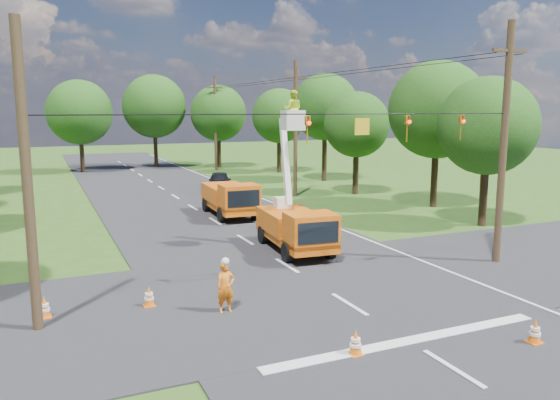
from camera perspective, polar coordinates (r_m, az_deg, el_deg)
name	(u,v)px	position (r m, az deg, el deg)	size (l,w,h in m)	color
ground	(193,208)	(36.68, -9.11, -0.83)	(140.00, 140.00, 0.00)	#2E4D17
road_main	(193,208)	(36.68, -9.11, -0.83)	(12.00, 100.00, 0.06)	black
road_cross	(321,288)	(20.30, 4.30, -9.13)	(56.00, 10.00, 0.07)	black
stop_bar	(409,342)	(16.22, 13.28, -14.27)	(9.00, 0.45, 0.02)	silver
edge_line	(270,202)	(38.47, -1.02, -0.24)	(0.12, 90.00, 0.02)	silver
bucket_truck	(296,218)	(24.88, 1.66, -1.92)	(2.68, 5.83, 7.32)	orange
second_truck	(231,198)	(33.31, -5.19, 0.21)	(2.58, 5.98, 2.20)	orange
ground_worker	(226,287)	(17.72, -5.69, -9.08)	(0.61, 0.40, 1.68)	orange
distant_car	(220,181)	(44.38, -6.30, 1.97)	(1.76, 4.36, 1.49)	black
traffic_cone_0	(356,343)	(15.05, 7.90, -14.54)	(0.38, 0.38, 0.71)	orange
traffic_cone_1	(535,331)	(17.13, 25.10, -12.33)	(0.38, 0.38, 0.71)	orange
traffic_cone_2	(298,238)	(26.33, 1.94, -3.96)	(0.38, 0.38, 0.71)	orange
traffic_cone_3	(285,230)	(27.88, 0.52, -3.21)	(0.38, 0.38, 0.71)	orange
traffic_cone_4	(149,296)	(18.79, -13.53, -9.76)	(0.38, 0.38, 0.71)	orange
traffic_cone_5	(45,307)	(18.82, -23.38, -10.27)	(0.38, 0.38, 0.71)	orange
traffic_cone_7	(278,208)	(34.05, -0.20, -0.89)	(0.38, 0.38, 0.71)	orange
pole_right_near	(504,143)	(24.50, 22.34, 5.57)	(1.80, 0.30, 10.00)	#4C3823
pole_right_mid	(295,128)	(40.96, 1.63, 7.53)	(1.80, 0.30, 10.00)	#4C3823
pole_right_far	(215,122)	(59.62, -6.78, 8.06)	(1.80, 0.30, 10.00)	#4C3823
pole_left	(27,179)	(17.05, -24.93, 1.97)	(0.30, 0.30, 9.00)	#4C3823
signal_span	(377,126)	(20.41, 10.07, 7.67)	(18.00, 0.29, 1.07)	black
tree_right_a	(488,126)	(32.25, 20.88, 7.23)	(5.40, 5.40, 8.28)	#382616
tree_right_b	(437,110)	(37.69, 16.13, 9.03)	(6.40, 6.40, 9.65)	#382616
tree_right_c	(357,125)	(42.34, 8.02, 7.78)	(5.00, 5.00, 7.83)	#382616
tree_right_d	(325,107)	(50.04, 4.73, 9.64)	(6.00, 6.00, 9.70)	#382616
tree_right_e	(279,116)	(56.78, -0.09, 8.77)	(5.60, 5.60, 8.63)	#382616
tree_far_a	(80,112)	(60.08, -20.21, 8.59)	(6.60, 6.60, 9.50)	#382616
tree_far_b	(154,106)	(63.11, -13.02, 9.50)	(7.00, 7.00, 10.32)	#382616
tree_far_c	(218,113)	(61.82, -6.45, 8.99)	(6.20, 6.20, 9.18)	#382616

